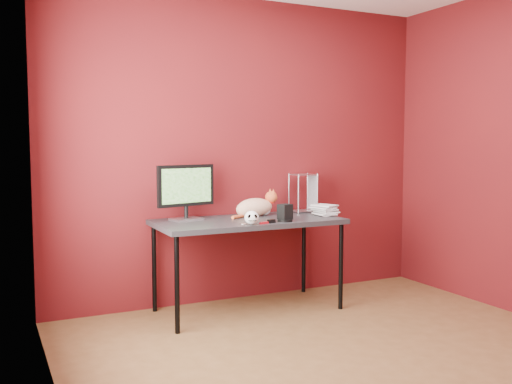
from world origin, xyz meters
name	(u,v)px	position (x,y,z in m)	size (l,w,h in m)	color
room	(368,130)	(0.00, 0.00, 1.45)	(3.52, 3.52, 2.61)	brown
desk	(248,225)	(-0.15, 1.37, 0.70)	(1.50, 0.70, 0.75)	black
monitor	(186,189)	(-0.62, 1.53, 1.00)	(0.50, 0.22, 0.44)	#BCBCC1
cat	(255,207)	(-0.01, 1.52, 0.83)	(0.47, 0.22, 0.23)	#CA662A
skull_mug	(252,217)	(-0.25, 1.08, 0.81)	(0.11, 0.12, 0.11)	white
speaker	(285,213)	(0.06, 1.13, 0.81)	(0.12, 0.12, 0.14)	black
book_stack	(318,157)	(0.48, 1.33, 1.25)	(0.21, 0.24, 1.00)	beige
wire_rack	(303,193)	(0.50, 1.61, 0.92)	(0.21, 0.17, 0.34)	#BCBCC1
pocket_knife	(264,223)	(-0.15, 1.08, 0.76)	(0.08, 0.02, 0.02)	#A40C16
black_gadget	(271,221)	(-0.08, 1.10, 0.76)	(0.06, 0.03, 0.03)	black
washer	(244,224)	(-0.30, 1.13, 0.75)	(0.04, 0.04, 0.00)	#BCBCC1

